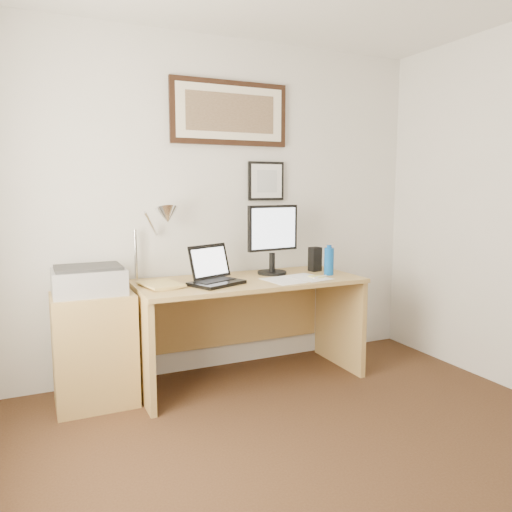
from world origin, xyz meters
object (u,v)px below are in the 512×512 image
water_bottle (329,261)px  book (145,287)px  lcd_monitor (273,236)px  laptop (214,275)px  printer (89,280)px  side_cabinet (95,349)px  desk (244,309)px

water_bottle → book: (-1.36, 0.06, -0.09)m
lcd_monitor → laptop: bearing=-162.4°
printer → book: bearing=-13.2°
lcd_monitor → printer: bearing=-177.3°
side_cabinet → water_bottle: water_bottle is taller
book → laptop: (0.47, -0.03, 0.05)m
desk → lcd_monitor: bearing=8.1°
laptop → lcd_monitor: size_ratio=0.80×
book → water_bottle: bearing=-2.7°
water_bottle → printer: size_ratio=0.46×
side_cabinet → desk: 1.08m
water_bottle → side_cabinet: bearing=175.4°
side_cabinet → water_bottle: bearing=-4.6°
side_cabinet → book: book is taller
desk → water_bottle: bearing=-15.4°
side_cabinet → book: size_ratio=2.39×
side_cabinet → laptop: bearing=-7.0°
desk → lcd_monitor: size_ratio=3.08×
water_bottle → book: bearing=177.3°
water_bottle → lcd_monitor: (-0.37, 0.21, 0.19)m
book → lcd_monitor: bearing=8.1°
lcd_monitor → printer: 1.35m
side_cabinet → printer: (-0.02, 0.01, 0.45)m
book → printer: bearing=166.8°
book → printer: (-0.34, 0.08, 0.06)m
laptop → side_cabinet: bearing=173.0°
laptop → lcd_monitor: (0.53, 0.17, 0.23)m
book → printer: size_ratio=0.69×
book → laptop: bearing=-3.2°
water_bottle → lcd_monitor: bearing=150.8°
printer → side_cabinet: bearing=-28.8°
book → desk: (0.75, 0.11, -0.25)m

